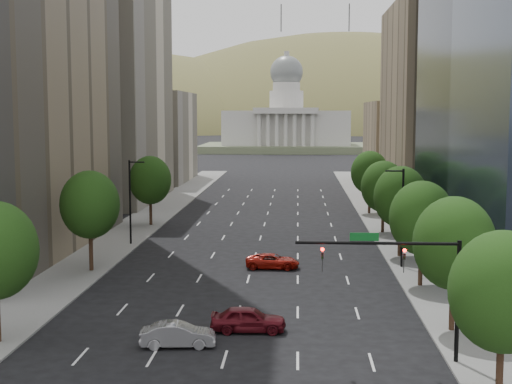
% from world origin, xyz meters
% --- Properties ---
extents(sidewalk_left, '(6.00, 200.00, 0.15)m').
position_xyz_m(sidewalk_left, '(-15.50, 60.00, 0.07)').
color(sidewalk_left, slate).
rests_on(sidewalk_left, ground).
extents(sidewalk_right, '(6.00, 200.00, 0.15)m').
position_xyz_m(sidewalk_right, '(15.50, 60.00, 0.07)').
color(sidewalk_right, slate).
rests_on(sidewalk_right, ground).
extents(midrise_cream_left, '(14.00, 30.00, 35.00)m').
position_xyz_m(midrise_cream_left, '(-25.00, 103.00, 17.50)').
color(midrise_cream_left, beige).
rests_on(midrise_cream_left, ground).
extents(filler_left, '(14.00, 26.00, 18.00)m').
position_xyz_m(filler_left, '(-25.00, 136.00, 9.00)').
color(filler_left, beige).
rests_on(filler_left, ground).
extents(parking_tan_right, '(14.00, 30.00, 30.00)m').
position_xyz_m(parking_tan_right, '(25.00, 100.00, 15.00)').
color(parking_tan_right, '#8C7759').
rests_on(parking_tan_right, ground).
extents(filler_right, '(14.00, 26.00, 16.00)m').
position_xyz_m(filler_right, '(25.00, 133.00, 8.00)').
color(filler_right, '#8C7759').
rests_on(filler_right, ground).
extents(tree_right_0, '(5.20, 5.20, 8.39)m').
position_xyz_m(tree_right_0, '(14.00, 25.00, 5.39)').
color(tree_right_0, '#382316').
rests_on(tree_right_0, ground).
extents(tree_right_1, '(5.20, 5.20, 8.75)m').
position_xyz_m(tree_right_1, '(14.00, 36.00, 5.75)').
color(tree_right_1, '#382316').
rests_on(tree_right_1, ground).
extents(tree_right_2, '(5.20, 5.20, 8.61)m').
position_xyz_m(tree_right_2, '(14.00, 48.00, 5.60)').
color(tree_right_2, '#382316').
rests_on(tree_right_2, ground).
extents(tree_right_3, '(5.20, 5.20, 8.89)m').
position_xyz_m(tree_right_3, '(14.00, 60.00, 5.89)').
color(tree_right_3, '#382316').
rests_on(tree_right_3, ground).
extents(tree_right_4, '(5.20, 5.20, 8.46)m').
position_xyz_m(tree_right_4, '(14.00, 74.00, 5.46)').
color(tree_right_4, '#382316').
rests_on(tree_right_4, ground).
extents(tree_right_5, '(5.20, 5.20, 8.75)m').
position_xyz_m(tree_right_5, '(14.00, 90.00, 5.75)').
color(tree_right_5, '#382316').
rests_on(tree_right_5, ground).
extents(tree_left_1, '(5.20, 5.20, 8.97)m').
position_xyz_m(tree_left_1, '(-14.00, 52.00, 5.96)').
color(tree_left_1, '#382316').
rests_on(tree_left_1, ground).
extents(tree_left_2, '(5.20, 5.20, 8.68)m').
position_xyz_m(tree_left_2, '(-14.00, 78.00, 5.68)').
color(tree_left_2, '#382316').
rests_on(tree_left_2, ground).
extents(streetlight_rn, '(1.70, 0.20, 9.00)m').
position_xyz_m(streetlight_rn, '(13.44, 55.00, 4.84)').
color(streetlight_rn, black).
rests_on(streetlight_rn, ground).
extents(streetlight_ln, '(1.70, 0.20, 9.00)m').
position_xyz_m(streetlight_ln, '(-13.44, 65.00, 4.84)').
color(streetlight_ln, black).
rests_on(streetlight_ln, ground).
extents(traffic_signal, '(9.12, 0.40, 7.38)m').
position_xyz_m(traffic_signal, '(10.53, 30.00, 5.17)').
color(traffic_signal, black).
rests_on(traffic_signal, ground).
extents(capitol, '(60.00, 40.00, 35.20)m').
position_xyz_m(capitol, '(0.00, 249.71, 8.58)').
color(capitol, '#596647').
rests_on(capitol, ground).
extents(foothills, '(720.00, 413.00, 263.00)m').
position_xyz_m(foothills, '(34.67, 599.39, -37.78)').
color(foothills, olive).
rests_on(foothills, ground).
extents(car_maroon, '(4.87, 2.06, 1.64)m').
position_xyz_m(car_maroon, '(1.00, 35.31, 0.82)').
color(car_maroon, '#520D15').
rests_on(car_maroon, ground).
extents(car_silver, '(4.64, 2.02, 1.48)m').
position_xyz_m(car_silver, '(-3.00, 32.06, 0.74)').
color(car_silver, gray).
rests_on(car_silver, ground).
extents(car_red_far, '(4.88, 2.35, 1.34)m').
position_xyz_m(car_red_far, '(1.90, 54.27, 0.67)').
color(car_red_far, '#98130B').
rests_on(car_red_far, ground).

